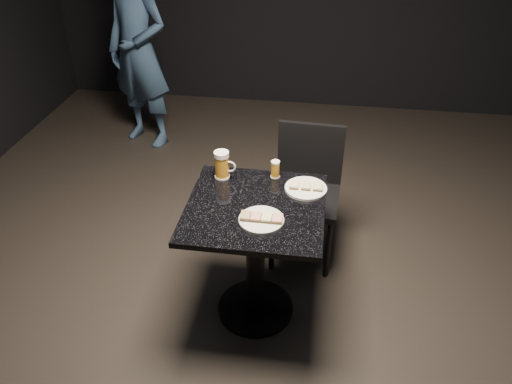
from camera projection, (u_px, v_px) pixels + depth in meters
floor at (256, 309)px, 2.94m from camera, size 6.00×6.00×0.00m
plate_large at (261, 220)px, 2.41m from camera, size 0.22×0.22×0.01m
plate_small at (306, 188)px, 2.64m from camera, size 0.22×0.22×0.01m
patron at (139, 51)px, 4.23m from camera, size 0.71×0.59×1.67m
table at (255, 243)px, 2.65m from camera, size 0.70×0.70×0.75m
beer_mug at (222, 165)px, 2.70m from camera, size 0.12×0.08×0.16m
beer_tumbler at (275, 169)px, 2.72m from camera, size 0.05×0.05×0.10m
chair at (307, 186)px, 3.12m from camera, size 0.43×0.43×0.88m
canapes_on_plate_large at (261, 217)px, 2.40m from camera, size 0.20×0.07×0.02m
canapes_on_plate_small at (306, 186)px, 2.63m from camera, size 0.17×0.07×0.02m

